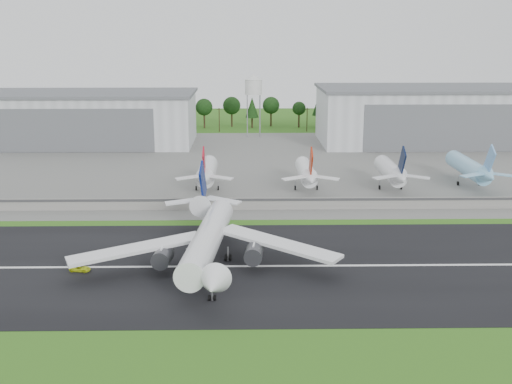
{
  "coord_description": "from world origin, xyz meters",
  "views": [
    {
      "loc": [
        -9.0,
        -119.72,
        49.23
      ],
      "look_at": [
        -6.3,
        40.0,
        9.0
      ],
      "focal_mm": 45.0,
      "sensor_mm": 36.0,
      "label": 1
    }
  ],
  "objects_px": {
    "parked_jet_red_b": "(307,173)",
    "main_airliner": "(208,246)",
    "parked_jet_navy": "(392,172)",
    "parked_jet_skyblue": "(471,168)",
    "ground_vehicle": "(80,268)",
    "parked_jet_red_a": "(207,173)"
  },
  "relations": [
    {
      "from": "ground_vehicle",
      "to": "parked_jet_navy",
      "type": "relative_size",
      "value": 0.14
    },
    {
      "from": "main_airliner",
      "to": "parked_jet_navy",
      "type": "distance_m",
      "value": 86.25
    },
    {
      "from": "ground_vehicle",
      "to": "parked_jet_red_b",
      "type": "relative_size",
      "value": 0.14
    },
    {
      "from": "main_airliner",
      "to": "parked_jet_red_a",
      "type": "relative_size",
      "value": 1.89
    },
    {
      "from": "parked_jet_navy",
      "to": "parked_jet_skyblue",
      "type": "relative_size",
      "value": 0.84
    },
    {
      "from": "main_airliner",
      "to": "parked_jet_red_b",
      "type": "xyz_separation_m",
      "value": [
        27.37,
        66.95,
        1.03
      ]
    },
    {
      "from": "parked_jet_red_a",
      "to": "parked_jet_red_b",
      "type": "height_order",
      "value": "parked_jet_red_a"
    },
    {
      "from": "main_airliner",
      "to": "ground_vehicle",
      "type": "xyz_separation_m",
      "value": [
        -26.83,
        -1.94,
        -4.19
      ]
    },
    {
      "from": "parked_jet_navy",
      "to": "main_airliner",
      "type": "bearing_deg",
      "value": -129.04
    },
    {
      "from": "main_airliner",
      "to": "parked_jet_skyblue",
      "type": "height_order",
      "value": "main_airliner"
    },
    {
      "from": "parked_jet_red_b",
      "to": "main_airliner",
      "type": "bearing_deg",
      "value": -112.24
    },
    {
      "from": "parked_jet_red_a",
      "to": "parked_jet_skyblue",
      "type": "bearing_deg",
      "value": 3.36
    },
    {
      "from": "parked_jet_red_a",
      "to": "ground_vehicle",
      "type": "bearing_deg",
      "value": -108.24
    },
    {
      "from": "parked_jet_navy",
      "to": "parked_jet_skyblue",
      "type": "height_order",
      "value": "parked_jet_skyblue"
    },
    {
      "from": "parked_jet_red_b",
      "to": "parked_jet_skyblue",
      "type": "distance_m",
      "value": 53.97
    },
    {
      "from": "main_airliner",
      "to": "parked_jet_red_b",
      "type": "bearing_deg",
      "value": -106.67
    },
    {
      "from": "ground_vehicle",
      "to": "parked_jet_skyblue",
      "type": "bearing_deg",
      "value": -47.48
    },
    {
      "from": "ground_vehicle",
      "to": "parked_jet_red_a",
      "type": "distance_m",
      "value": 72.79
    },
    {
      "from": "ground_vehicle",
      "to": "main_airliner",
      "type": "bearing_deg",
      "value": -77.75
    },
    {
      "from": "parked_jet_red_b",
      "to": "parked_jet_skyblue",
      "type": "xyz_separation_m",
      "value": [
        53.74,
        5.04,
        0.17
      ]
    },
    {
      "from": "parked_jet_red_a",
      "to": "parked_jet_navy",
      "type": "distance_m",
      "value": 58.42
    },
    {
      "from": "parked_jet_navy",
      "to": "ground_vehicle",
      "type": "bearing_deg",
      "value": -139.65
    }
  ]
}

